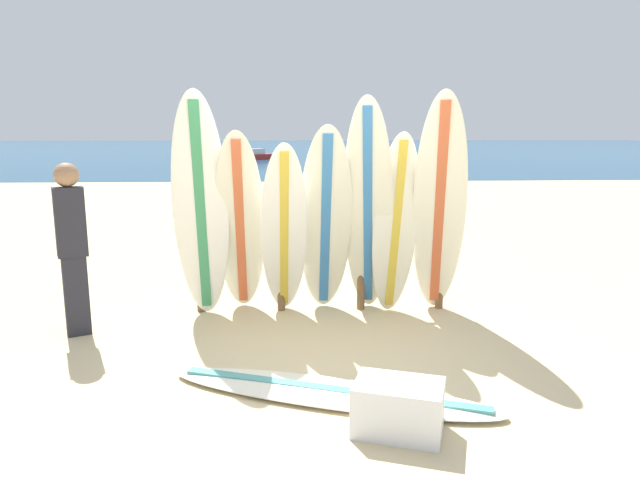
# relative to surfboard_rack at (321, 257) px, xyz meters

# --- Properties ---
(ground_plane) EXTENTS (120.00, 120.00, 0.00)m
(ground_plane) POSITION_rel_surfboard_rack_xyz_m (-0.08, -1.62, -0.63)
(ground_plane) COLOR #D3BC8C
(ocean_water) EXTENTS (120.00, 80.00, 0.01)m
(ocean_water) POSITION_rel_surfboard_rack_xyz_m (-0.08, 56.38, -0.62)
(ocean_water) COLOR navy
(ocean_water) RESTS_ON ground
(surfboard_rack) EXTENTS (2.86, 0.09, 1.00)m
(surfboard_rack) POSITION_rel_surfboard_rack_xyz_m (0.00, 0.00, 0.00)
(surfboard_rack) COLOR brown
(surfboard_rack) RESTS_ON ground
(surfboard_leaning_far_left) EXTENTS (0.64, 0.87, 2.45)m
(surfboard_leaning_far_left) POSITION_rel_surfboard_rack_xyz_m (-1.28, -0.42, 0.60)
(surfboard_leaning_far_left) COLOR white
(surfboard_leaning_far_left) RESTS_ON ground
(surfboard_leaning_left) EXTENTS (0.59, 1.06, 2.07)m
(surfboard_leaning_left) POSITION_rel_surfboard_rack_xyz_m (-0.89, -0.27, 0.41)
(surfboard_leaning_left) COLOR silver
(surfboard_leaning_left) RESTS_ON ground
(surfboard_leaning_center_left) EXTENTS (0.54, 0.98, 1.95)m
(surfboard_leaning_center_left) POSITION_rel_surfboard_rack_xyz_m (-0.41, -0.36, 0.35)
(surfboard_leaning_center_left) COLOR white
(surfboard_leaning_center_left) RESTS_ON ground
(surfboard_leaning_center) EXTENTS (0.57, 0.96, 2.12)m
(surfboard_leaning_center) POSITION_rel_surfboard_rack_xyz_m (0.03, -0.29, 0.44)
(surfboard_leaning_center) COLOR silver
(surfboard_leaning_center) RESTS_ON ground
(surfboard_leaning_center_right) EXTENTS (0.70, 1.11, 2.40)m
(surfboard_leaning_center_right) POSITION_rel_surfboard_rack_xyz_m (0.48, -0.35, 0.57)
(surfboard_leaning_center_right) COLOR silver
(surfboard_leaning_center_right) RESTS_ON ground
(surfboard_leaning_right) EXTENTS (0.53, 0.63, 2.05)m
(surfboard_leaning_right) POSITION_rel_surfboard_rack_xyz_m (0.79, -0.32, 0.40)
(surfboard_leaning_right) COLOR white
(surfboard_leaning_right) RESTS_ON ground
(surfboard_leaning_far_right) EXTENTS (0.77, 1.15, 2.45)m
(surfboard_leaning_far_right) POSITION_rel_surfboard_rack_xyz_m (1.23, -0.43, 0.60)
(surfboard_leaning_far_right) COLOR white
(surfboard_leaning_far_right) RESTS_ON ground
(surfboard_lying_on_sand) EXTENTS (2.70, 1.39, 0.08)m
(surfboard_lying_on_sand) POSITION_rel_surfboard_rack_xyz_m (-0.04, -2.20, -0.59)
(surfboard_lying_on_sand) COLOR white
(surfboard_lying_on_sand) RESTS_ON ground
(beachgoer_standing) EXTENTS (0.33, 0.28, 1.74)m
(beachgoer_standing) POSITION_rel_surfboard_rack_xyz_m (-2.51, -0.69, 0.33)
(beachgoer_standing) COLOR #26262D
(beachgoer_standing) RESTS_ON ground
(small_boat_offshore) EXTENTS (2.81, 2.44, 0.71)m
(small_boat_offshore) POSITION_rel_surfboard_rack_xyz_m (-2.83, 33.15, -0.37)
(small_boat_offshore) COLOR #B22D28
(small_boat_offshore) RESTS_ON ocean_water
(cooler_box) EXTENTS (0.70, 0.57, 0.36)m
(cooler_box) POSITION_rel_surfboard_rack_xyz_m (0.40, -2.75, -0.45)
(cooler_box) COLOR white
(cooler_box) RESTS_ON ground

